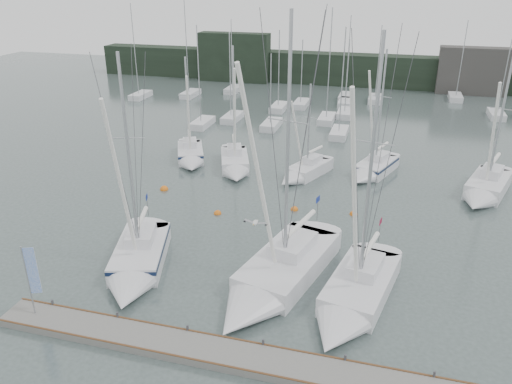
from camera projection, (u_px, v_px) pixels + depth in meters
The scene contains 20 objects.
ground at pixel (248, 297), 28.74m from camera, with size 160.00×160.00×0.00m, color #42504D.
dock at pixel (219, 353), 24.25m from camera, with size 24.00×2.00×0.40m, color slate.
far_treeline at pixel (353, 70), 82.42m from camera, with size 90.00×4.00×5.00m, color black.
far_building_left at pixel (234, 57), 84.95m from camera, with size 12.00×3.00×8.00m, color black.
far_building_right at pixel (472, 71), 75.83m from camera, with size 10.00×3.00×7.00m, color #3D3B38.
mast_forest at pixel (329, 108), 67.27m from camera, with size 59.35×27.41×14.64m.
sailboat_near_left at pixel (136, 267), 30.60m from camera, with size 5.41×9.31×14.33m.
sailboat_near_center at pixel (269, 285), 28.84m from camera, with size 6.28×12.07×16.85m.
sailboat_near_right at pixel (351, 304), 27.23m from camera, with size 4.94×10.08×15.85m.
sailboat_mid_a at pixel (191, 157), 48.95m from camera, with size 5.02×7.29×10.86m.
sailboat_mid_b at pixel (235, 166), 46.66m from camera, with size 4.90×7.89×12.17m.
sailboat_mid_c at pixel (302, 173), 45.20m from camera, with size 4.56×6.98×9.13m.
sailboat_mid_d at pixel (371, 170), 45.67m from camera, with size 4.72×7.45×12.09m.
sailboat_mid_e at pixel (484, 191), 41.16m from camera, with size 5.31×8.69×12.20m.
buoy_a at pixel (218, 214), 38.74m from camera, with size 0.58×0.58×0.58m, color orange.
buoy_b at pixel (353, 215), 38.61m from camera, with size 0.60×0.60×0.60m, color orange.
buoy_c at pixel (164, 190), 43.05m from camera, with size 0.71×0.71×0.71m, color orange.
dock_banner at pixel (31, 274), 25.83m from camera, with size 0.58×0.29×4.10m.
seagull at pixel (255, 223), 24.02m from camera, with size 1.11×0.50×0.22m.
buoy_d at pixel (294, 210), 39.38m from camera, with size 0.60×0.60×0.60m, color orange.
Camera 1 is at (6.86, -22.86, 17.14)m, focal length 35.00 mm.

